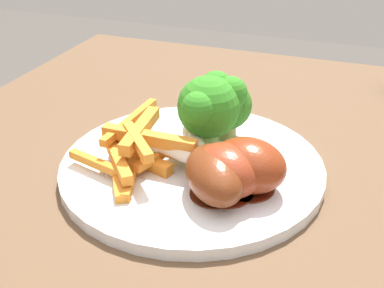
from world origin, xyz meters
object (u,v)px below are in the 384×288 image
Objects in this scene: dinner_plate at (192,167)px; broccoli_floret_front at (227,106)px; carrot_fries_pile at (138,148)px; chicken_drumstick_extra at (213,172)px; chicken_drumstick_far at (221,169)px; broccoli_floret_middle at (209,104)px; chicken_drumstick_near at (244,164)px.

broccoli_floret_front is at bearing -15.44° from dinner_plate.
carrot_fries_pile is 0.08m from chicken_drumstick_extra.
chicken_drumstick_far is at bearing -132.17° from dinner_plate.
broccoli_floret_middle is at bearing -12.47° from dinner_plate.
dinner_plate is at bearing -61.68° from carrot_fries_pile.
carrot_fries_pile is 1.18× the size of chicken_drumstick_extra.
chicken_drumstick_extra is at bearing -102.06° from carrot_fries_pile.
chicken_drumstick_extra is (-0.10, -0.02, -0.02)m from broccoli_floret_front.
carrot_fries_pile is at bearing 90.36° from chicken_drumstick_near.
broccoli_floret_front is at bearing 26.23° from chicken_drumstick_near.
carrot_fries_pile is at bearing 136.66° from broccoli_floret_middle.
chicken_drumstick_near is 1.01× the size of chicken_drumstick_far.
chicken_drumstick_near reaches higher than carrot_fries_pile.
broccoli_floret_front is 0.50× the size of chicken_drumstick_far.
carrot_fries_pile is 0.09m from chicken_drumstick_far.
chicken_drumstick_near is at bearing -52.01° from chicken_drumstick_extra.
broccoli_floret_middle is 0.08m from carrot_fries_pile.
broccoli_floret_front reaches higher than chicken_drumstick_near.
chicken_drumstick_near is (-0.02, -0.06, 0.03)m from dinner_plate.
broccoli_floret_middle reaches higher than dinner_plate.
broccoli_floret_front is 0.50× the size of chicken_drumstick_extra.
dinner_plate is at bearing 39.86° from chicken_drumstick_extra.
broccoli_floret_front reaches higher than chicken_drumstick_extra.
dinner_plate is 0.06m from broccoli_floret_middle.
carrot_fries_pile is 0.10m from chicken_drumstick_near.
chicken_drumstick_far reaches higher than dinner_plate.
broccoli_floret_middle is 0.62× the size of chicken_drumstick_far.
broccoli_floret_middle is at bearing 26.67° from chicken_drumstick_far.
chicken_drumstick_near is 0.02m from chicken_drumstick_far.
broccoli_floret_front is 0.50× the size of chicken_drumstick_near.
carrot_fries_pile is at bearing 81.67° from chicken_drumstick_far.
chicken_drumstick_extra reaches higher than carrot_fries_pile.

